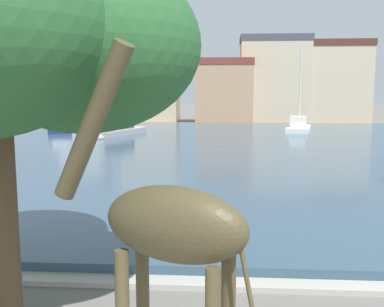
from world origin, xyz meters
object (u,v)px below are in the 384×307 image
at_px(sailboat_grey, 114,132).
at_px(shade_tree, 3,43).
at_px(sailboat_white, 299,128).
at_px(sailboat_navy, 61,127).
at_px(giraffe_statue, 163,230).

relative_size(sailboat_grey, shade_tree, 1.16).
bearing_deg(sailboat_white, sailboat_grey, -162.57).
bearing_deg(sailboat_navy, sailboat_grey, -36.55).
height_order(sailboat_white, shade_tree, sailboat_white).
bearing_deg(giraffe_statue, shade_tree, 140.52).
relative_size(giraffe_statue, sailboat_grey, 0.62).
bearing_deg(giraffe_statue, sailboat_navy, 111.80).
distance_m(sailboat_white, shade_tree, 37.06).
distance_m(giraffe_statue, sailboat_white, 38.48).
bearing_deg(sailboat_white, giraffe_statue, -101.63).
distance_m(giraffe_statue, sailboat_grey, 33.68).
xyz_separation_m(giraffe_statue, sailboat_white, (7.75, 37.64, -1.89)).
relative_size(giraffe_statue, sailboat_white, 0.62).
bearing_deg(sailboat_navy, shade_tree, -71.02).
bearing_deg(sailboat_navy, sailboat_white, 1.11).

